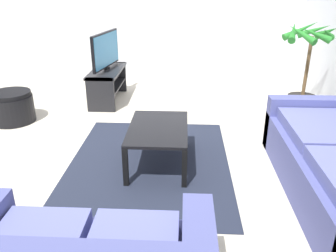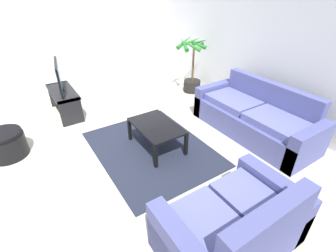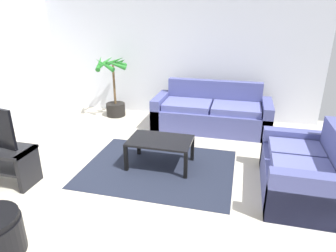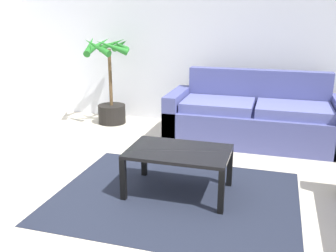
# 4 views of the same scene
# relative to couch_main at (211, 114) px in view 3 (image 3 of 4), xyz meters

# --- Properties ---
(ground_plane) EXTENTS (6.60, 6.60, 0.00)m
(ground_plane) POSITION_rel_couch_main_xyz_m (-0.90, -2.28, -0.30)
(ground_plane) COLOR beige
(wall_back) EXTENTS (6.00, 0.06, 2.70)m
(wall_back) POSITION_rel_couch_main_xyz_m (-0.90, 0.72, 1.05)
(wall_back) COLOR silver
(wall_back) RESTS_ON ground
(couch_main) EXTENTS (2.24, 0.90, 0.90)m
(couch_main) POSITION_rel_couch_main_xyz_m (0.00, 0.00, 0.00)
(couch_main) COLOR #4C518C
(couch_main) RESTS_ON ground
(couch_loveseat) EXTENTS (0.90, 1.43, 0.90)m
(couch_loveseat) POSITION_rel_couch_main_xyz_m (1.38, -1.97, -0.01)
(couch_loveseat) COLOR #4C518C
(couch_loveseat) RESTS_ON ground
(coffee_table) EXTENTS (0.93, 0.60, 0.43)m
(coffee_table) POSITION_rel_couch_main_xyz_m (-0.57, -1.70, 0.07)
(coffee_table) COLOR black
(coffee_table) RESTS_ON ground
(area_rug) EXTENTS (2.20, 1.70, 0.01)m
(area_rug) POSITION_rel_couch_main_xyz_m (-0.57, -1.80, -0.30)
(area_rug) COLOR #1E2333
(area_rug) RESTS_ON ground
(potted_palm) EXTENTS (0.74, 0.67, 1.32)m
(potted_palm) POSITION_rel_couch_main_xyz_m (-2.16, 0.26, 0.25)
(potted_palm) COLOR black
(potted_palm) RESTS_ON ground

